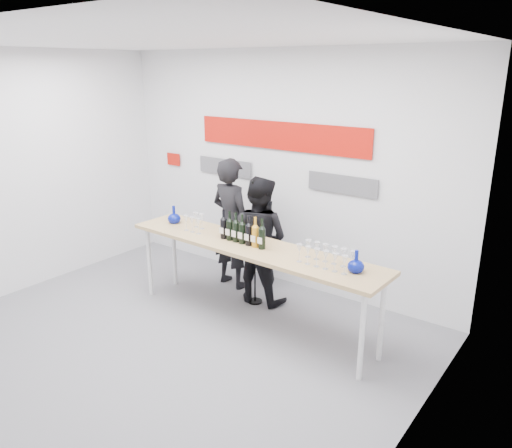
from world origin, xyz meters
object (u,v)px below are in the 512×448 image
(presenter_right, at_px, (259,240))
(mic_stand, at_px, (255,267))
(presenter_left, at_px, (231,223))
(tasting_table, at_px, (251,251))

(presenter_right, xyz_separation_m, mic_stand, (0.02, -0.10, -0.31))
(presenter_left, relative_size, presenter_right, 1.09)
(presenter_right, height_order, mic_stand, presenter_right)
(presenter_left, xyz_separation_m, presenter_right, (0.55, -0.15, -0.07))
(mic_stand, bearing_deg, presenter_left, 148.76)
(tasting_table, height_order, mic_stand, mic_stand)
(presenter_left, distance_m, presenter_right, 0.57)
(presenter_left, relative_size, mic_stand, 1.10)
(mic_stand, bearing_deg, presenter_right, 92.91)
(presenter_left, height_order, presenter_right, presenter_left)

